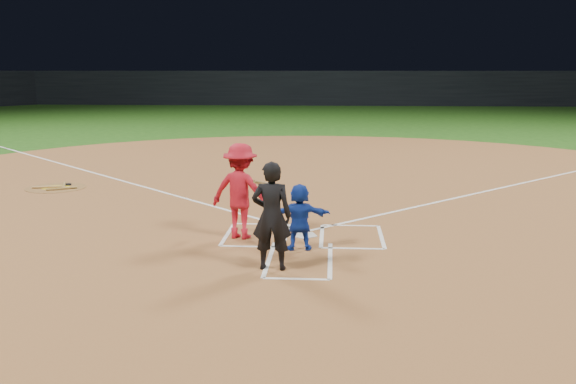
# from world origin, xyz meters

# --- Properties ---
(ground) EXTENTS (120.00, 120.00, 0.00)m
(ground) POSITION_xyz_m (0.00, 0.00, 0.00)
(ground) COLOR #1D4B12
(ground) RESTS_ON ground
(home_plate_dirt) EXTENTS (28.00, 28.00, 0.01)m
(home_plate_dirt) POSITION_xyz_m (0.00, 6.00, 0.01)
(home_plate_dirt) COLOR brown
(home_plate_dirt) RESTS_ON ground
(stadium_wall_far) EXTENTS (80.00, 1.20, 3.20)m
(stadium_wall_far) POSITION_xyz_m (0.00, 48.00, 1.60)
(stadium_wall_far) COLOR black
(stadium_wall_far) RESTS_ON ground
(home_plate) EXTENTS (0.60, 0.60, 0.02)m
(home_plate) POSITION_xyz_m (0.00, 0.00, 0.02)
(home_plate) COLOR silver
(home_plate) RESTS_ON home_plate_dirt
(on_deck_circle) EXTENTS (1.70, 1.70, 0.01)m
(on_deck_circle) POSITION_xyz_m (-7.40, 4.88, 0.02)
(on_deck_circle) COLOR brown
(on_deck_circle) RESTS_ON home_plate_dirt
(on_deck_logo) EXTENTS (0.80, 0.80, 0.00)m
(on_deck_logo) POSITION_xyz_m (-7.40, 4.88, 0.02)
(on_deck_logo) COLOR gold
(on_deck_logo) RESTS_ON on_deck_circle
(on_deck_bat_a) EXTENTS (0.37, 0.81, 0.06)m
(on_deck_bat_a) POSITION_xyz_m (-7.25, 5.13, 0.05)
(on_deck_bat_a) COLOR olive
(on_deck_bat_a) RESTS_ON on_deck_circle
(on_deck_bat_b) EXTENTS (0.83, 0.26, 0.06)m
(on_deck_bat_b) POSITION_xyz_m (-7.60, 4.78, 0.05)
(on_deck_bat_b) COLOR olive
(on_deck_bat_b) RESTS_ON on_deck_circle
(on_deck_bat_c) EXTENTS (0.75, 0.50, 0.06)m
(on_deck_bat_c) POSITION_xyz_m (-7.10, 4.58, 0.05)
(on_deck_bat_c) COLOR olive
(on_deck_bat_c) RESTS_ON on_deck_circle
(bat_weight_donut) EXTENTS (0.19, 0.19, 0.05)m
(bat_weight_donut) POSITION_xyz_m (-7.20, 5.28, 0.05)
(bat_weight_donut) COLOR black
(bat_weight_donut) RESTS_ON on_deck_circle
(catcher) EXTENTS (1.21, 0.48, 1.28)m
(catcher) POSITION_xyz_m (-0.04, -1.03, 0.65)
(catcher) COLOR #1436A9
(catcher) RESTS_ON home_plate_dirt
(umpire) EXTENTS (0.70, 0.48, 1.87)m
(umpire) POSITION_xyz_m (-0.45, -2.28, 0.95)
(umpire) COLOR black
(umpire) RESTS_ON home_plate_dirt
(chalk_markings) EXTENTS (28.35, 17.32, 0.01)m
(chalk_markings) POSITION_xyz_m (0.00, 5.29, 0.01)
(chalk_markings) COLOR white
(chalk_markings) RESTS_ON home_plate_dirt
(batter_at_plate) EXTENTS (1.58, 1.00, 1.93)m
(batter_at_plate) POSITION_xyz_m (-1.27, -0.25, 0.98)
(batter_at_plate) COLOR #B61423
(batter_at_plate) RESTS_ON home_plate_dirt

